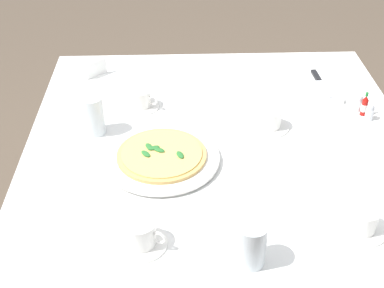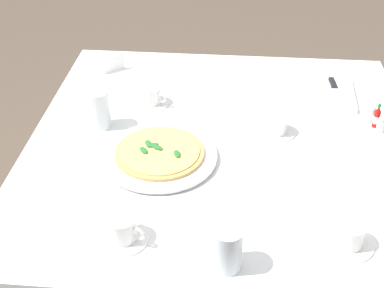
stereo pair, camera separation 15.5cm
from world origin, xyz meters
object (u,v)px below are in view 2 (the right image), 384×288
(water_glass_far_left, at_px, (227,250))
(coffee_cup_left_edge, at_px, (150,96))
(pizza_plate, at_px, (160,156))
(dinner_knife, at_px, (336,91))
(coffee_cup_back_corner, at_px, (122,229))
(salt_shaker, at_px, (381,125))
(pepper_shaker, at_px, (371,115))
(menu_card, at_px, (114,64))
(coffee_cup_near_right, at_px, (274,125))
(pizza, at_px, (160,152))
(water_glass_right_edge, at_px, (99,111))
(coffee_cup_near_left, at_px, (348,235))
(hot_sauce_bottle, at_px, (377,117))
(napkin_folded, at_px, (335,94))

(water_glass_far_left, bearing_deg, coffee_cup_left_edge, -157.97)
(pizza_plate, relative_size, dinner_knife, 1.70)
(water_glass_far_left, xyz_separation_m, dinner_knife, (-0.79, 0.35, -0.03))
(pizza_plate, distance_m, coffee_cup_back_corner, 0.33)
(pizza_plate, height_order, salt_shaker, salt_shaker)
(pepper_shaker, relative_size, menu_card, 0.81)
(coffee_cup_near_right, relative_size, menu_card, 1.87)
(menu_card, bearing_deg, salt_shaker, 118.25)
(coffee_cup_back_corner, xyz_separation_m, menu_card, (-0.85, -0.20, -0.00))
(pizza_plate, height_order, coffee_cup_near_right, coffee_cup_near_right)
(pizza, relative_size, menu_card, 3.71)
(salt_shaker, bearing_deg, pizza_plate, -73.27)
(pizza_plate, xyz_separation_m, coffee_cup_left_edge, (-0.31, -0.08, 0.02))
(pizza, distance_m, water_glass_right_edge, 0.26)
(pepper_shaker, xyz_separation_m, menu_card, (-0.27, -0.89, 0.00))
(coffee_cup_near_left, distance_m, coffee_cup_near_right, 0.48)
(coffee_cup_left_edge, height_order, menu_card, coffee_cup_left_edge)
(water_glass_right_edge, relative_size, dinner_knife, 0.64)
(coffee_cup_near_left, bearing_deg, hot_sauce_bottle, 162.19)
(water_glass_far_left, height_order, water_glass_right_edge, water_glass_right_edge)
(coffee_cup_near_left, height_order, coffee_cup_left_edge, same)
(water_glass_right_edge, relative_size, napkin_folded, 0.55)
(coffee_cup_near_right, height_order, coffee_cup_left_edge, same)
(coffee_cup_near_left, bearing_deg, dinner_knife, 174.62)
(coffee_cup_near_left, bearing_deg, water_glass_right_edge, -122.80)
(coffee_cup_left_edge, relative_size, napkin_folded, 0.57)
(pizza_plate, bearing_deg, coffee_cup_near_left, 59.02)
(napkin_folded, bearing_deg, salt_shaker, 31.52)
(water_glass_far_left, bearing_deg, water_glass_right_edge, -142.63)
(dinner_knife, height_order, hot_sauce_bottle, hot_sauce_bottle)
(coffee_cup_near_left, xyz_separation_m, coffee_cup_near_right, (-0.46, -0.15, 0.00))
(water_glass_right_edge, relative_size, hot_sauce_bottle, 1.50)
(water_glass_far_left, xyz_separation_m, hot_sauce_bottle, (-0.62, 0.45, -0.02))
(pizza_plate, relative_size, napkin_folded, 1.47)
(pizza_plate, xyz_separation_m, pizza, (-0.00, -0.00, 0.01))
(coffee_cup_back_corner, bearing_deg, coffee_cup_left_edge, -177.34)
(coffee_cup_back_corner, bearing_deg, dinner_knife, 140.57)
(coffee_cup_back_corner, relative_size, water_glass_right_edge, 1.05)
(pizza_plate, relative_size, water_glass_far_left, 2.95)
(water_glass_right_edge, distance_m, hot_sauce_bottle, 0.87)
(pizza_plate, relative_size, menu_card, 4.79)
(napkin_folded, xyz_separation_m, menu_card, (-0.12, -0.80, 0.02))
(pizza_plate, xyz_separation_m, napkin_folded, (-0.41, 0.56, -0.00))
(water_glass_far_left, bearing_deg, coffee_cup_back_corner, -104.07)
(coffee_cup_near_right, bearing_deg, pizza, -63.68)
(salt_shaker, bearing_deg, napkin_folded, -151.94)
(coffee_cup_near_left, xyz_separation_m, napkin_folded, (-0.70, 0.07, -0.02))
(water_glass_far_left, height_order, salt_shaker, water_glass_far_left)
(hot_sauce_bottle, bearing_deg, salt_shaker, 19.65)
(coffee_cup_back_corner, distance_m, hot_sauce_bottle, 0.89)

